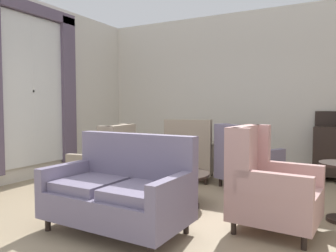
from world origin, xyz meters
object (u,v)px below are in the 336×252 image
at_px(armchair_back_corner, 191,155).
at_px(porcelain_vase, 176,161).
at_px(settee, 120,192).
at_px(coffee_table, 174,178).
at_px(armchair_beside_settee, 245,161).
at_px(armchair_near_window, 268,187).
at_px(armchair_near_sideboard, 107,164).

bearing_deg(armchair_back_corner, porcelain_vase, 93.40).
bearing_deg(settee, porcelain_vase, 85.62).
bearing_deg(porcelain_vase, armchair_back_corner, 106.43).
xyz_separation_m(coffee_table, armchair_beside_settee, (0.61, 1.31, 0.08)).
bearing_deg(armchair_beside_settee, armchair_back_corner, 20.02).
relative_size(porcelain_vase, settee, 0.22).
height_order(coffee_table, armchair_near_window, armchair_near_window).
relative_size(coffee_table, armchair_beside_settee, 0.87).
height_order(armchair_beside_settee, armchair_back_corner, armchair_back_corner).
xyz_separation_m(coffee_table, porcelain_vase, (0.02, 0.01, 0.22)).
bearing_deg(armchair_near_window, coffee_table, 80.08).
bearing_deg(armchair_near_window, armchair_near_sideboard, 85.48).
height_order(porcelain_vase, settee, settee).
relative_size(porcelain_vase, armchair_back_corner, 0.30).
height_order(coffee_table, porcelain_vase, porcelain_vase).
xyz_separation_m(porcelain_vase, armchair_near_sideboard, (-1.19, 0.06, -0.14)).
bearing_deg(armchair_near_sideboard, coffee_table, 77.75).
xyz_separation_m(settee, armchair_near_window, (1.39, 0.73, 0.05)).
xyz_separation_m(settee, armchair_near_sideboard, (-1.07, 1.14, 0.03)).
relative_size(coffee_table, armchair_near_window, 0.85).
xyz_separation_m(porcelain_vase, settee, (-0.12, -1.08, -0.17)).
bearing_deg(armchair_back_corner, settee, 83.76).
height_order(armchair_near_sideboard, armchair_near_window, armchair_near_window).
height_order(armchair_near_window, armchair_back_corner, armchair_near_window).
distance_m(settee, armchair_back_corner, 2.54).
xyz_separation_m(porcelain_vase, armchair_near_window, (1.26, -0.35, -0.13)).
bearing_deg(settee, armchair_near_sideboard, 135.30).
relative_size(coffee_table, armchair_back_corner, 0.86).
distance_m(porcelain_vase, armchair_near_window, 1.31).
bearing_deg(coffee_table, settee, -95.58).
xyz_separation_m(armchair_near_sideboard, armchair_back_corner, (0.77, 1.38, 0.01)).
height_order(porcelain_vase, armchair_back_corner, armchair_back_corner).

